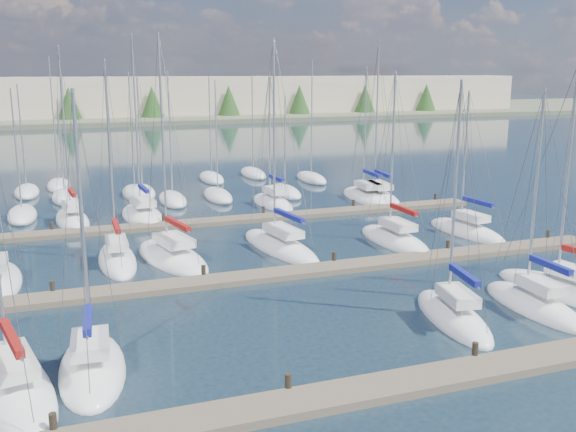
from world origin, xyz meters
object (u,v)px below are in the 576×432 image
object	(u,v)px
sailboat_r	(377,197)
sailboat_m	(467,231)
sailboat_n	(72,220)
sailboat_q	(366,197)
sailboat_f	(569,293)
sailboat_d	(453,316)
sailboat_o	(142,215)
sailboat_b	(13,387)
sailboat_p	(273,203)
sailboat_k	(280,246)
sailboat_l	(394,240)
sailboat_c	(92,368)
sailboat_j	(172,257)
sailboat_i	(117,259)
sailboat_e	(534,305)

from	to	relation	value
sailboat_r	sailboat_m	distance (m)	13.66
sailboat_n	sailboat_q	world-z (taller)	sailboat_n
sailboat_f	sailboat_d	size ratio (longest dim) A/B	1.06
sailboat_o	sailboat_n	distance (m)	5.34
sailboat_b	sailboat_p	world-z (taller)	sailboat_p
sailboat_n	sailboat_b	bearing A→B (deg)	-101.21
sailboat_f	sailboat_n	distance (m)	35.62
sailboat_n	sailboat_k	bearing A→B (deg)	-50.49
sailboat_l	sailboat_k	xyz separation A→B (m)	(-7.92, 1.10, 0.01)
sailboat_c	sailboat_d	size ratio (longest dim) A/B	0.98
sailboat_f	sailboat_c	size ratio (longest dim) A/B	1.09
sailboat_b	sailboat_k	xyz separation A→B (m)	(15.54, 14.83, 0.01)
sailboat_c	sailboat_j	bearing A→B (deg)	72.53
sailboat_q	sailboat_k	xyz separation A→B (m)	(-13.03, -13.34, 0.01)
sailboat_p	sailboat_q	bearing A→B (deg)	-5.62
sailboat_k	sailboat_p	bearing A→B (deg)	65.19
sailboat_b	sailboat_d	size ratio (longest dim) A/B	0.99
sailboat_r	sailboat_b	size ratio (longest dim) A/B	1.27
sailboat_l	sailboat_o	bearing A→B (deg)	136.77
sailboat_f	sailboat_b	world-z (taller)	sailboat_f
sailboat_q	sailboat_i	xyz separation A→B (m)	(-23.42, -12.79, 0.03)
sailboat_q	sailboat_i	distance (m)	26.68
sailboat_n	sailboat_m	xyz separation A→B (m)	(26.69, -13.45, -0.02)
sailboat_l	sailboat_e	bearing A→B (deg)	-89.84
sailboat_q	sailboat_m	size ratio (longest dim) A/B	1.16
sailboat_b	sailboat_p	distance (m)	34.59
sailboat_b	sailboat_m	world-z (taller)	sailboat_b
sailboat_o	sailboat_q	world-z (taller)	sailboat_o
sailboat_l	sailboat_i	size ratio (longest dim) A/B	0.95
sailboat_d	sailboat_m	distance (m)	17.24
sailboat_e	sailboat_l	size ratio (longest dim) A/B	0.93
sailboat_c	sailboat_i	bearing A→B (deg)	85.04
sailboat_c	sailboat_p	xyz separation A→B (m)	(16.77, 27.91, 0.00)
sailboat_j	sailboat_p	world-z (taller)	sailboat_j
sailboat_o	sailboat_c	size ratio (longest dim) A/B	1.29
sailboat_f	sailboat_j	world-z (taller)	sailboat_j
sailboat_p	sailboat_r	bearing A→B (deg)	-7.53
sailboat_b	sailboat_c	bearing A→B (deg)	-0.75
sailboat_f	sailboat_j	size ratio (longest dim) A/B	0.87
sailboat_o	sailboat_r	size ratio (longest dim) A/B	1.01
sailboat_e	sailboat_q	bearing A→B (deg)	81.82
sailboat_n	sailboat_d	distance (m)	31.70
sailboat_o	sailboat_m	xyz separation A→B (m)	(21.35, -13.28, -0.01)
sailboat_k	sailboat_c	bearing A→B (deg)	-139.96
sailboat_i	sailboat_o	bearing A→B (deg)	76.55
sailboat_q	sailboat_l	distance (m)	15.32
sailboat_o	sailboat_i	world-z (taller)	sailboat_o
sailboat_i	sailboat_m	size ratio (longest dim) A/B	1.19
sailboat_i	sailboat_j	size ratio (longest dim) A/B	0.90
sailboat_r	sailboat_c	world-z (taller)	sailboat_r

